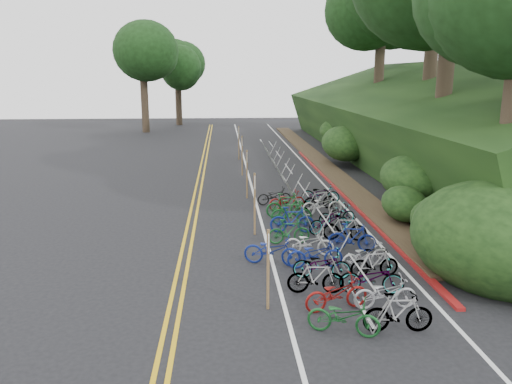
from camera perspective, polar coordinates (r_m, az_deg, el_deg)
ground at (r=15.22m, az=-1.19°, el=-10.79°), size 120.00×120.00×0.00m
road_markings at (r=24.80m, az=-0.85°, el=-1.21°), size 7.47×80.00×0.01m
red_curb at (r=27.35m, az=9.60°, el=0.08°), size 0.25×28.00×0.10m
embankment at (r=35.80m, az=18.57°, el=6.76°), size 14.30×48.14×9.11m
bike_rack_front at (r=13.70m, az=11.88°, el=-10.07°), size 1.15×2.62×1.18m
bike_racks_rest at (r=27.65m, az=3.73°, el=2.09°), size 1.14×23.00×1.17m
signpost_near at (r=13.40m, az=1.39°, el=-8.22°), size 0.08×0.40×2.26m
signposts_rest at (r=28.31m, az=-1.35°, el=3.56°), size 0.08×18.40×2.50m
bike_front at (r=16.71m, az=1.87°, el=-6.67°), size 1.24×2.05×1.02m
bike_valet at (r=18.53m, az=7.72°, el=-4.83°), size 3.24×14.62×1.10m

